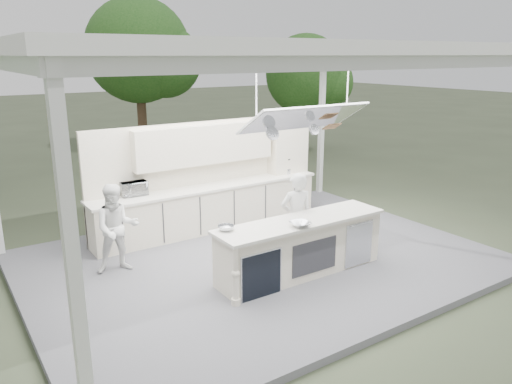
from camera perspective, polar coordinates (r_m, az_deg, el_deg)
ground at (r=9.23m, az=0.54°, el=-8.22°), size 90.00×90.00×0.00m
stage_deck at (r=9.21m, az=0.54°, el=-7.88°), size 8.00×6.00×0.12m
tent at (r=8.45m, az=0.67°, el=15.47°), size 8.20×6.20×3.86m
demo_island at (r=8.43m, az=5.07°, el=-6.28°), size 3.10×0.79×0.95m
back_counter at (r=10.55m, az=-5.29°, el=-1.75°), size 5.08×0.72×0.95m
back_wall_unit at (r=10.70m, az=-3.88°, el=3.92°), size 5.05×0.48×2.25m
tree_cluster at (r=17.38m, az=-18.93°, el=13.28°), size 19.55×9.40×5.85m
head_chef at (r=8.84m, az=4.62°, el=-2.92°), size 0.67×0.53×1.62m
sous_chef at (r=8.73m, az=-15.61°, el=-4.01°), size 0.85×0.72×1.53m
toaster_oven at (r=9.93m, az=-13.86°, el=0.41°), size 0.51×0.36×0.28m
bowl_large at (r=7.95m, az=5.06°, el=-3.68°), size 0.34×0.34×0.08m
bowl_small at (r=7.77m, az=-3.45°, el=-4.12°), size 0.34×0.34×0.08m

